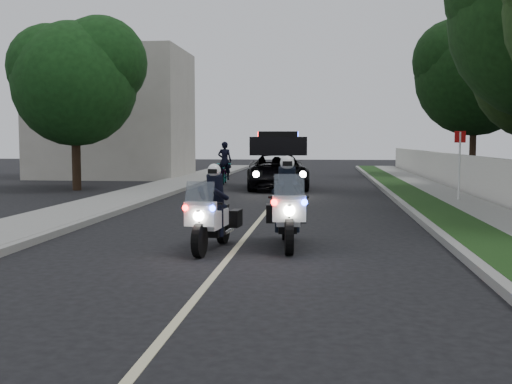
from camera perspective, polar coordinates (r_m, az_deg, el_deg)
ground at (r=8.32m, az=-5.56°, el=-9.66°), size 120.00×120.00×0.00m
curb_right at (r=18.16m, az=13.90°, el=-1.71°), size 0.20×60.00×0.15m
grass_verge at (r=18.27m, az=16.08°, el=-1.71°), size 1.20×60.00×0.16m
sidewalk_right at (r=18.54m, az=20.04°, el=-1.72°), size 1.40×60.00×0.16m
curb_left at (r=18.90m, az=-11.57°, el=-1.42°), size 0.20×60.00×0.15m
sidewalk_left at (r=19.26m, az=-14.69°, el=-1.35°), size 2.00×60.00×0.16m
building_far at (r=35.87m, az=-12.86°, el=6.89°), size 8.00×6.00×7.00m
lane_marking at (r=18.08m, az=0.91°, el=-1.82°), size 0.12×50.00×0.01m
police_moto_left at (r=11.93m, az=-3.97°, el=-5.25°), size 0.87×1.97×1.63m
police_moto_right at (r=12.25m, az=2.85°, el=-4.99°), size 0.93×2.15×1.77m
police_suv at (r=26.66m, az=1.93°, el=0.27°), size 3.01×5.58×2.60m
bicycle at (r=29.87m, az=-2.86°, el=0.75°), size 0.83×1.95×0.99m
cyclist at (r=29.87m, az=-2.86°, el=0.75°), size 0.67×0.47×1.81m
sign_post at (r=21.35m, az=17.91°, el=-1.06°), size 0.45×0.45×2.44m
tree_right_e at (r=36.36m, az=19.02°, el=1.20°), size 6.68×6.68×10.72m
tree_left_near at (r=27.06m, az=-15.95°, el=0.16°), size 5.53×5.53×8.48m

